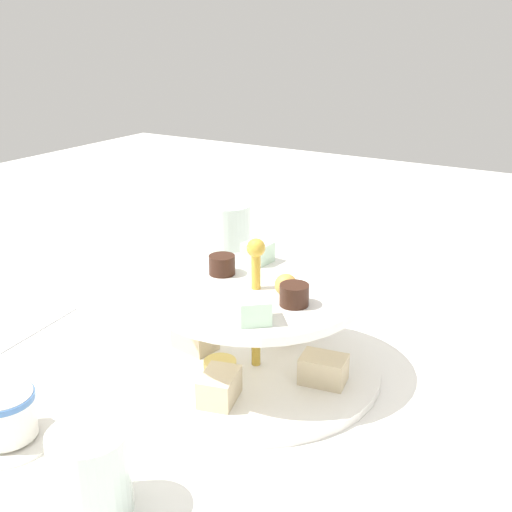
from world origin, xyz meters
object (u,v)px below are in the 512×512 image
water_glass_tall_right (228,246)px  butter_knife_right (29,333)px  tiered_serving_stand (256,336)px  butter_knife_left (480,331)px  teacup_with_saucer (5,418)px  water_glass_short_left (92,473)px

water_glass_tall_right → butter_knife_right: 0.30m
tiered_serving_stand → butter_knife_right: size_ratio=1.64×
water_glass_tall_right → butter_knife_left: (-0.04, 0.36, -0.06)m
water_glass_tall_right → teacup_with_saucer: water_glass_tall_right is taller
butter_knife_right → butter_knife_left: bearing=114.9°
tiered_serving_stand → water_glass_short_left: (0.25, 0.00, -0.01)m
tiered_serving_stand → water_glass_short_left: 0.25m
butter_knife_left → water_glass_tall_right: bearing=40.7°
butter_knife_left → butter_knife_right: size_ratio=1.00×
butter_knife_left → water_glass_short_left: bearing=102.7°
tiered_serving_stand → teacup_with_saucer: bearing=-30.7°
tiered_serving_stand → water_glass_short_left: tiered_serving_stand is taller
water_glass_tall_right → butter_knife_right: (0.26, -0.13, -0.06)m
tiered_serving_stand → butter_knife_right: tiered_serving_stand is taller
water_glass_tall_right → butter_knife_left: water_glass_tall_right is taller
tiered_serving_stand → butter_knife_right: 0.31m
water_glass_tall_right → butter_knife_right: water_glass_tall_right is taller
teacup_with_saucer → tiered_serving_stand: bearing=149.3°
water_glass_short_left → butter_knife_right: (-0.18, -0.30, -0.04)m
butter_knife_left → butter_knife_right: bearing=66.1°
water_glass_short_left → butter_knife_right: water_glass_short_left is taller
tiered_serving_stand → water_glass_short_left: bearing=0.3°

